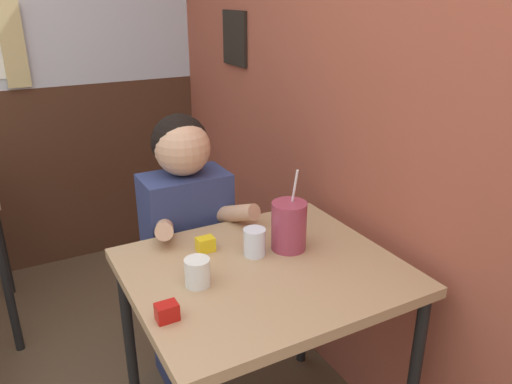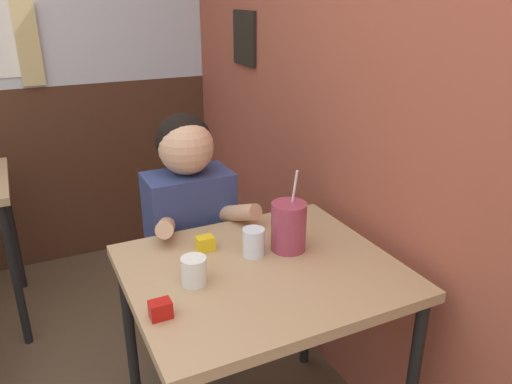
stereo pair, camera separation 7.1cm
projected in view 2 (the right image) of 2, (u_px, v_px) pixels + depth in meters
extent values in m
cube|color=#9E4C38|center=(292.00, 53.00, 2.22)|extent=(0.06, 4.22, 2.70)
cube|color=black|center=(244.00, 38.00, 2.55)|extent=(0.02, 0.25, 0.27)
cube|color=#472819|center=(17.00, 182.00, 2.98)|extent=(5.38, 0.06, 1.10)
cube|color=tan|center=(21.00, 3.00, 2.64)|extent=(0.12, 0.02, 0.87)
cube|color=tan|center=(262.00, 272.00, 1.62)|extent=(0.85, 0.74, 0.04)
cylinder|color=black|center=(131.00, 343.00, 1.88)|extent=(0.04, 0.04, 0.74)
cylinder|color=black|center=(307.00, 293.00, 2.20)|extent=(0.04, 0.04, 0.74)
cylinder|color=black|center=(16.00, 277.00, 2.32)|extent=(0.04, 0.04, 0.74)
cylinder|color=black|center=(12.00, 229.00, 2.79)|extent=(0.04, 0.04, 0.74)
cube|color=navy|center=(196.00, 326.00, 2.22)|extent=(0.31, 0.20, 0.44)
cube|color=navy|center=(191.00, 231.00, 2.04)|extent=(0.34, 0.20, 0.50)
sphere|color=black|center=(183.00, 141.00, 1.92)|extent=(0.22, 0.22, 0.22)
sphere|color=tan|center=(186.00, 147.00, 1.91)|extent=(0.22, 0.22, 0.22)
cylinder|color=tan|center=(166.00, 226.00, 1.83)|extent=(0.14, 0.27, 0.15)
cylinder|color=tan|center=(234.00, 213.00, 1.94)|extent=(0.14, 0.27, 0.15)
cylinder|color=#99384C|center=(289.00, 227.00, 1.70)|extent=(0.12, 0.12, 0.17)
cylinder|color=white|center=(294.00, 189.00, 1.65)|extent=(0.01, 0.04, 0.14)
cylinder|color=silver|center=(254.00, 242.00, 1.67)|extent=(0.08, 0.08, 0.09)
cylinder|color=silver|center=(194.00, 271.00, 1.51)|extent=(0.08, 0.08, 0.09)
cube|color=#B7140F|center=(161.00, 309.00, 1.36)|extent=(0.06, 0.04, 0.05)
cube|color=yellow|center=(205.00, 243.00, 1.71)|extent=(0.06, 0.04, 0.05)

